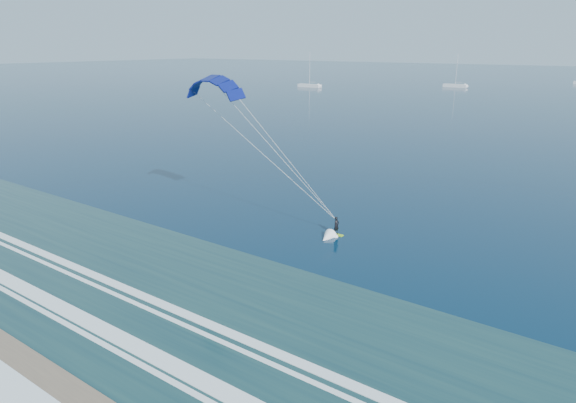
% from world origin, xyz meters
% --- Properties ---
extents(kitesurfer_rig, '(14.45, 6.21, 14.33)m').
position_xyz_m(kitesurfer_rig, '(-0.56, 24.36, 7.37)').
color(kitesurfer_rig, '#96D118').
rests_on(kitesurfer_rig, ground).
extents(sailboat_0, '(9.70, 2.40, 13.06)m').
position_xyz_m(sailboat_0, '(-87.36, 159.58, 0.69)').
color(sailboat_0, silver).
rests_on(sailboat_0, ground).
extents(sailboat_1, '(9.02, 2.40, 12.35)m').
position_xyz_m(sailboat_1, '(-41.74, 192.84, 0.69)').
color(sailboat_1, silver).
rests_on(sailboat_1, ground).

